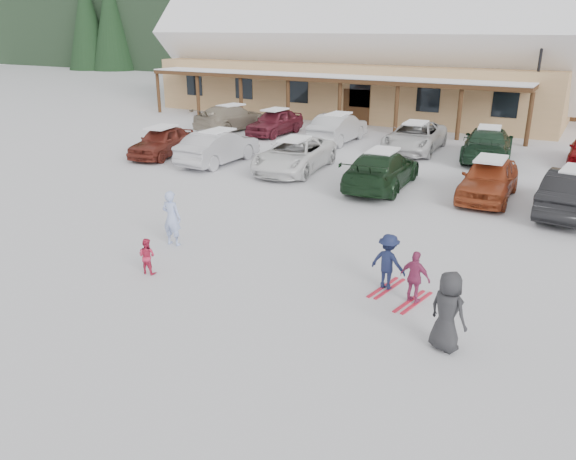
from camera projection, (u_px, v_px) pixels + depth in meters
The scene contains 23 objects.
ground at pixel (258, 277), 14.24m from camera, with size 160.00×160.00×0.00m, color silver.
day_lodge at pixel (359, 56), 39.93m from camera, with size 29.12×12.50×10.38m.
lamp_post at pixel (538, 75), 31.14m from camera, with size 0.50×0.25×5.99m.
conifer_0 at pixel (187, 29), 48.82m from camera, with size 4.40×4.40×10.20m.
conifer_2 at pixel (228, 17), 60.09m from camera, with size 5.28×5.28×12.24m.
adult_skier at pixel (172, 218), 16.07m from camera, with size 0.59×0.39×1.63m, color #A4B7EE.
toddler_red at pixel (147, 256), 14.30m from camera, with size 0.46×0.36×0.95m, color #C32648.
child_navy at pixel (388, 262), 13.37m from camera, with size 0.90×0.52×1.40m, color #161E40.
skis_child_navy at pixel (386, 288), 13.61m from camera, with size 0.20×1.40×0.03m, color red.
child_magenta at pixel (415, 278), 12.70m from camera, with size 0.74×0.31×1.26m, color #9D3360.
skis_child_magenta at pixel (413, 302), 12.91m from camera, with size 0.20×1.40×0.03m, color red.
bystander_dark at pixel (448, 311), 10.81m from camera, with size 0.80×0.52×1.64m, color #28282A.
parked_car_0 at pixel (162, 142), 27.13m from camera, with size 1.69×4.19×1.43m, color maroon.
parked_car_1 at pixel (218, 147), 25.70m from camera, with size 1.61×4.62×1.52m, color #B1B0B6.
parked_car_2 at pixel (295, 155), 24.37m from camera, with size 2.36×5.12×1.42m, color white.
parked_car_3 at pixel (382, 169), 21.83m from camera, with size 2.06×5.08×1.47m, color black.
parked_car_4 at pixel (489, 179), 20.45m from camera, with size 1.76×4.37×1.49m, color #9F4221.
parked_car_5 at pixel (575, 192), 18.65m from camera, with size 1.65×4.74×1.56m, color black.
parked_car_7 at pixel (231, 118), 33.97m from camera, with size 2.11×5.20×1.51m, color gray.
parked_car_8 at pixel (275, 122), 32.54m from camera, with size 1.73×4.29×1.46m, color maroon.
parked_car_9 at pixel (338, 128), 30.35m from camera, with size 1.65×4.72×1.56m, color #B2B3B7.
parked_car_10 at pixel (415, 137), 28.22m from camera, with size 2.41×5.23×1.45m, color silver.
parked_car_11 at pixel (488, 144), 26.36m from camera, with size 2.16×5.33×1.55m, color #1B3724.
Camera 1 is at (7.00, -10.95, 6.00)m, focal length 35.00 mm.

